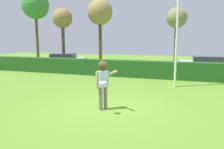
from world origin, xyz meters
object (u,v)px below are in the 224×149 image
object	(u,v)px
parked_car_white	(207,63)
lamppost	(178,16)
oak_tree	(62,20)
person	(103,79)
bare_elm_tree	(100,13)
birch_tree	(36,6)
parked_car_silver	(63,59)
frisbee	(103,83)
maple_tree	(177,19)

from	to	relation	value
parked_car_white	lamppost	bearing A→B (deg)	-106.37
oak_tree	person	bearing A→B (deg)	-53.41
bare_elm_tree	lamppost	bearing A→B (deg)	-49.29
birch_tree	parked_car_silver	bearing A→B (deg)	-24.80
parked_car_silver	parked_car_white	world-z (taller)	same
parked_car_silver	parked_car_white	size ratio (longest dim) A/B	1.04
frisbee	birch_tree	bearing A→B (deg)	133.72
person	lamppost	world-z (taller)	lamppost
parked_car_silver	birch_tree	xyz separation A→B (m)	(-4.54, 2.10, 5.51)
parked_car_white	birch_tree	size ratio (longest dim) A/B	0.56
frisbee	bare_elm_tree	bearing A→B (deg)	112.57
birch_tree	maple_tree	xyz separation A→B (m)	(14.88, -0.54, -1.90)
person	bare_elm_tree	world-z (taller)	bare_elm_tree
lamppost	oak_tree	size ratio (longest dim) A/B	1.21
parked_car_white	bare_elm_tree	world-z (taller)	bare_elm_tree
parked_car_white	birch_tree	distance (m)	18.33
lamppost	parked_car_white	xyz separation A→B (m)	(2.03, 6.90, -3.09)
bare_elm_tree	maple_tree	bearing A→B (deg)	-12.77
oak_tree	maple_tree	distance (m)	11.07
birch_tree	parked_car_white	bearing A→B (deg)	-5.06
frisbee	bare_elm_tree	xyz separation A→B (m)	(-6.33, 15.24, 4.21)
oak_tree	maple_tree	size ratio (longest dim) A/B	1.08
parked_car_silver	maple_tree	world-z (taller)	maple_tree
lamppost	oak_tree	distance (m)	13.87
oak_tree	birch_tree	bearing A→B (deg)	167.71
birch_tree	oak_tree	world-z (taller)	birch_tree
lamppost	maple_tree	world-z (taller)	lamppost
person	parked_car_silver	xyz separation A→B (m)	(-8.63, 11.33, -0.46)
person	parked_car_white	distance (m)	12.63
frisbee	bare_elm_tree	world-z (taller)	bare_elm_tree
parked_car_white	maple_tree	distance (m)	4.52
frisbee	maple_tree	distance (m)	13.91
birch_tree	bare_elm_tree	world-z (taller)	birch_tree
person	maple_tree	world-z (taller)	maple_tree
parked_car_white	birch_tree	xyz separation A→B (m)	(-17.42, 1.54, 5.51)
bare_elm_tree	maple_tree	size ratio (longest dim) A/B	1.27
parked_car_white	maple_tree	world-z (taller)	maple_tree
frisbee	oak_tree	world-z (taller)	oak_tree
parked_car_silver	birch_tree	world-z (taller)	birch_tree
parked_car_silver	bare_elm_tree	distance (m)	6.24
person	lamppost	size ratio (longest dim) A/B	0.26
lamppost	bare_elm_tree	world-z (taller)	lamppost
oak_tree	frisbee	bearing A→B (deg)	-53.99
birch_tree	oak_tree	distance (m)	4.23
person	parked_car_white	world-z (taller)	person
bare_elm_tree	oak_tree	bearing A→B (deg)	-147.41
lamppost	parked_car_white	world-z (taller)	lamppost
parked_car_white	bare_elm_tree	xyz separation A→B (m)	(-10.36, 2.78, 4.64)
lamppost	frisbee	bearing A→B (deg)	-109.79
maple_tree	parked_car_white	bearing A→B (deg)	-21.63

